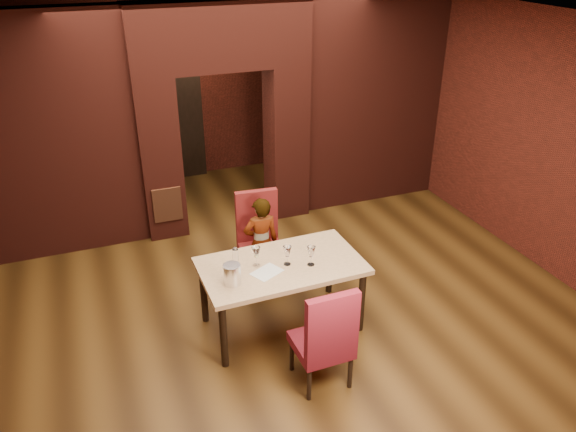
# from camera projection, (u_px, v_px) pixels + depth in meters

# --- Properties ---
(floor) EXTENTS (8.00, 8.00, 0.00)m
(floor) POSITION_uv_depth(u_px,v_px,m) (272.00, 288.00, 7.02)
(floor) COLOR #4B3012
(floor) RESTS_ON ground
(ceiling) EXTENTS (7.00, 8.00, 0.04)m
(ceiling) POSITION_uv_depth(u_px,v_px,m) (268.00, 20.00, 5.55)
(ceiling) COLOR silver
(ceiling) RESTS_ON ground
(wall_back) EXTENTS (7.00, 0.04, 3.20)m
(wall_back) POSITION_uv_depth(u_px,v_px,m) (193.00, 86.00, 9.60)
(wall_back) COLOR maroon
(wall_back) RESTS_ON ground
(wall_right) EXTENTS (0.04, 8.00, 3.20)m
(wall_right) POSITION_uv_depth(u_px,v_px,m) (520.00, 133.00, 7.40)
(wall_right) COLOR maroon
(wall_right) RESTS_ON ground
(pillar_left) EXTENTS (0.55, 0.55, 2.30)m
(pillar_left) POSITION_uv_depth(u_px,v_px,m) (159.00, 158.00, 7.84)
(pillar_left) COLOR maroon
(pillar_left) RESTS_ON ground
(pillar_right) EXTENTS (0.55, 0.55, 2.30)m
(pillar_right) POSITION_uv_depth(u_px,v_px,m) (286.00, 141.00, 8.45)
(pillar_right) COLOR maroon
(pillar_right) RESTS_ON ground
(lintel) EXTENTS (2.45, 0.55, 0.90)m
(lintel) POSITION_uv_depth(u_px,v_px,m) (219.00, 35.00, 7.41)
(lintel) COLOR maroon
(lintel) RESTS_ON ground
(wing_wall_left) EXTENTS (2.28, 0.35, 3.20)m
(wing_wall_left) POSITION_uv_depth(u_px,v_px,m) (45.00, 139.00, 7.19)
(wing_wall_left) COLOR maroon
(wing_wall_left) RESTS_ON ground
(wing_wall_right) EXTENTS (2.28, 0.35, 3.20)m
(wing_wall_right) POSITION_uv_depth(u_px,v_px,m) (371.00, 102.00, 8.70)
(wing_wall_right) COLOR maroon
(wing_wall_right) RESTS_ON ground
(vent_panel) EXTENTS (0.40, 0.03, 0.50)m
(vent_panel) POSITION_uv_depth(u_px,v_px,m) (167.00, 205.00, 7.88)
(vent_panel) COLOR #9B4F2D
(vent_panel) RESTS_ON ground
(rear_door) EXTENTS (0.90, 0.08, 2.10)m
(rear_door) POSITION_uv_depth(u_px,v_px,m) (173.00, 121.00, 9.68)
(rear_door) COLOR black
(rear_door) RESTS_ON ground
(rear_door_frame) EXTENTS (1.02, 0.04, 2.22)m
(rear_door_frame) POSITION_uv_depth(u_px,v_px,m) (174.00, 121.00, 9.64)
(rear_door_frame) COLOR black
(rear_door_frame) RESTS_ON ground
(dining_table) EXTENTS (1.75, 1.00, 0.81)m
(dining_table) POSITION_uv_depth(u_px,v_px,m) (282.00, 295.00, 6.19)
(dining_table) COLOR tan
(dining_table) RESTS_ON ground
(chair_far) EXTENTS (0.57, 0.57, 1.16)m
(chair_far) POSITION_uv_depth(u_px,v_px,m) (261.00, 240.00, 6.92)
(chair_far) COLOR maroon
(chair_far) RESTS_ON ground
(chair_near) EXTENTS (0.52, 0.52, 1.14)m
(chair_near) POSITION_uv_depth(u_px,v_px,m) (321.00, 333.00, 5.36)
(chair_near) COLOR maroon
(chair_near) RESTS_ON ground
(person_seated) EXTENTS (0.45, 0.30, 1.20)m
(person_seated) POSITION_uv_depth(u_px,v_px,m) (261.00, 243.00, 6.83)
(person_seated) COLOR white
(person_seated) RESTS_ON ground
(wine_glass_a) EXTENTS (0.09, 0.09, 0.23)m
(wine_glass_a) POSITION_uv_depth(u_px,v_px,m) (256.00, 256.00, 5.92)
(wine_glass_a) COLOR white
(wine_glass_a) RESTS_ON dining_table
(wine_glass_b) EXTENTS (0.09, 0.09, 0.22)m
(wine_glass_b) POSITION_uv_depth(u_px,v_px,m) (287.00, 255.00, 5.94)
(wine_glass_b) COLOR white
(wine_glass_b) RESTS_ON dining_table
(wine_glass_c) EXTENTS (0.09, 0.09, 0.22)m
(wine_glass_c) POSITION_uv_depth(u_px,v_px,m) (311.00, 256.00, 5.93)
(wine_glass_c) COLOR silver
(wine_glass_c) RESTS_ON dining_table
(tasting_sheet) EXTENTS (0.37, 0.34, 0.00)m
(tasting_sheet) POSITION_uv_depth(u_px,v_px,m) (267.00, 272.00, 5.85)
(tasting_sheet) COLOR silver
(tasting_sheet) RESTS_ON dining_table
(wine_bucket) EXTENTS (0.18, 0.18, 0.22)m
(wine_bucket) POSITION_uv_depth(u_px,v_px,m) (232.00, 274.00, 5.62)
(wine_bucket) COLOR silver
(wine_bucket) RESTS_ON dining_table
(water_bottle) EXTENTS (0.06, 0.06, 0.28)m
(water_bottle) POSITION_uv_depth(u_px,v_px,m) (236.00, 259.00, 5.82)
(water_bottle) COLOR white
(water_bottle) RESTS_ON dining_table
(potted_plant) EXTENTS (0.38, 0.33, 0.40)m
(potted_plant) POSITION_uv_depth(u_px,v_px,m) (318.00, 248.00, 7.49)
(potted_plant) COLOR #32671F
(potted_plant) RESTS_ON ground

